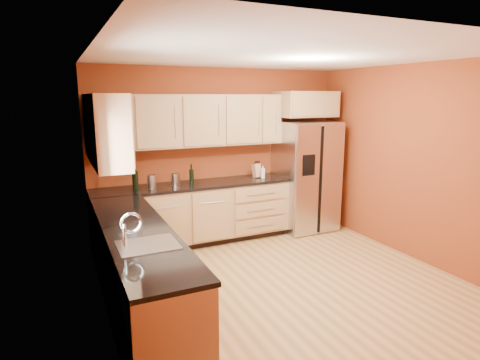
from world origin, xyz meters
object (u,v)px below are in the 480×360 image
object	(u,v)px
canister_left	(175,180)
soap_dispenser	(263,172)
knife_block	(257,170)
refrigerator	(305,176)
wine_bottle_a	(135,177)

from	to	relation	value
canister_left	soap_dispenser	size ratio (longest dim) A/B	0.95
canister_left	knife_block	xyz separation A→B (m)	(1.34, 0.08, 0.02)
canister_left	refrigerator	bearing A→B (deg)	-1.02
canister_left	wine_bottle_a	distance (m)	0.58
refrigerator	canister_left	distance (m)	2.18
wine_bottle_a	knife_block	world-z (taller)	wine_bottle_a
soap_dispenser	canister_left	bearing A→B (deg)	178.88
canister_left	knife_block	size ratio (longest dim) A/B	0.85
refrigerator	canister_left	xyz separation A→B (m)	(-2.18, 0.04, 0.12)
refrigerator	wine_bottle_a	xyz separation A→B (m)	(-2.75, 0.00, 0.21)
refrigerator	soap_dispenser	bearing A→B (deg)	179.15
refrigerator	soap_dispenser	world-z (taller)	refrigerator
wine_bottle_a	soap_dispenser	size ratio (longest dim) A/B	1.90
soap_dispenser	wine_bottle_a	bearing A→B (deg)	-179.74
knife_block	soap_dispenser	world-z (taller)	knife_block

